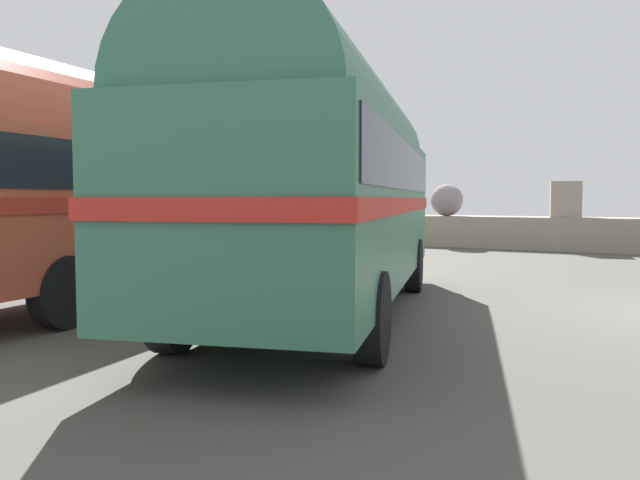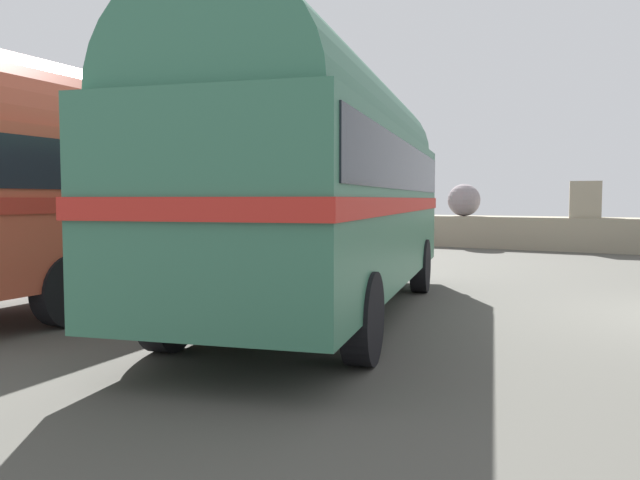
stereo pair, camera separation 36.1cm
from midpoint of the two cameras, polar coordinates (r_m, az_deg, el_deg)
vintage_coach at (r=9.12m, az=-0.84°, el=5.88°), size 4.72×8.91×3.70m
second_coach at (r=11.52m, az=-18.31°, el=5.25°), size 3.58×8.83×3.70m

